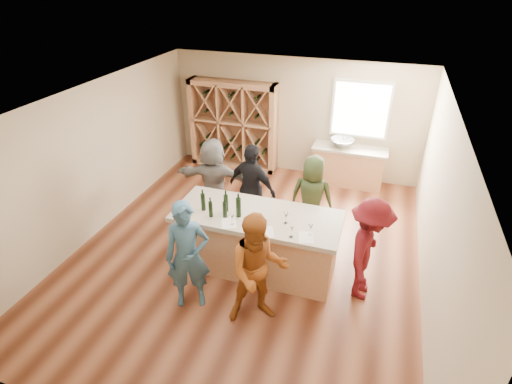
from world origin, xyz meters
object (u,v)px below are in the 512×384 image
(sink, at_px, (342,143))
(person_far_mid, at_px, (252,188))
(wine_bottle_b, at_px, (211,209))
(wine_bottle_a, at_px, (203,202))
(person_far_left, at_px, (214,180))
(wine_bottle_d, at_px, (225,210))
(wine_rack, at_px, (233,125))
(wine_bottle_c, at_px, (226,203))
(person_near_right, at_px, (258,270))
(person_server, at_px, (368,250))
(wine_bottle_e, at_px, (239,207))
(tasting_counter_base, at_px, (257,243))
(person_near_left, at_px, (188,256))
(person_far_right, at_px, (312,197))

(sink, xyz_separation_m, person_far_mid, (-1.36, -2.44, -0.13))
(sink, relative_size, wine_bottle_b, 2.04)
(wine_bottle_a, height_order, wine_bottle_b, wine_bottle_a)
(wine_bottle_b, relative_size, person_far_left, 0.15)
(wine_bottle_d, bearing_deg, wine_rack, 109.14)
(wine_bottle_c, height_order, person_near_right, person_near_right)
(wine_bottle_b, relative_size, person_server, 0.15)
(sink, height_order, person_far_left, person_far_left)
(wine_bottle_a, xyz_separation_m, person_far_mid, (0.42, 1.27, -0.34))
(sink, relative_size, person_near_right, 0.31)
(person_far_mid, bearing_deg, wine_bottle_e, 116.80)
(tasting_counter_base, height_order, person_near_left, person_near_left)
(wine_bottle_e, relative_size, person_far_left, 0.19)
(wine_bottle_d, relative_size, person_far_left, 0.16)
(tasting_counter_base, distance_m, person_far_right, 1.43)
(tasting_counter_base, xyz_separation_m, person_far_left, (-1.30, 1.24, 0.36))
(wine_bottle_b, relative_size, person_far_mid, 0.15)
(person_far_left, bearing_deg, person_far_right, 170.43)
(sink, bearing_deg, wine_bottle_c, -111.19)
(person_far_right, bearing_deg, wine_rack, -42.60)
(person_far_mid, bearing_deg, person_far_right, -156.82)
(wine_bottle_d, bearing_deg, person_near_right, -45.50)
(wine_bottle_c, relative_size, person_near_right, 0.17)
(sink, height_order, wine_bottle_a, wine_bottle_a)
(wine_rack, distance_m, person_near_right, 5.19)
(sink, xyz_separation_m, person_near_left, (-1.60, -4.67, -0.12))
(wine_rack, xyz_separation_m, person_server, (3.59, -3.74, -0.24))
(sink, relative_size, person_far_left, 0.31)
(wine_bottle_b, xyz_separation_m, wine_bottle_c, (0.17, 0.22, 0.02))
(person_server, relative_size, person_far_left, 1.00)
(wine_rack, bearing_deg, person_near_right, -65.28)
(person_far_left, bearing_deg, person_server, 147.29)
(person_far_left, bearing_deg, wine_bottle_c, 112.23)
(wine_bottle_c, height_order, wine_bottle_e, wine_bottle_e)
(tasting_counter_base, relative_size, wine_bottle_b, 9.78)
(wine_bottle_b, height_order, person_server, person_server)
(wine_bottle_e, xyz_separation_m, person_near_left, (-0.44, -0.96, -0.35))
(wine_bottle_e, bearing_deg, wine_bottle_c, 160.48)
(wine_bottle_a, xyz_separation_m, person_far_right, (1.54, 1.37, -0.40))
(tasting_counter_base, bearing_deg, person_far_right, 61.44)
(wine_bottle_e, bearing_deg, wine_bottle_a, 179.46)
(person_near_right, bearing_deg, person_far_left, 100.78)
(wine_bottle_b, height_order, person_far_mid, person_far_mid)
(wine_bottle_a, xyz_separation_m, wine_bottle_e, (0.62, -0.01, 0.02))
(wine_bottle_e, bearing_deg, tasting_counter_base, 30.32)
(person_near_left, relative_size, person_server, 1.04)
(wine_bottle_d, xyz_separation_m, person_far_left, (-0.85, 1.48, -0.36))
(wine_bottle_d, xyz_separation_m, wine_bottle_e, (0.20, 0.09, 0.03))
(person_server, relative_size, person_far_mid, 0.98)
(person_far_mid, distance_m, person_far_right, 1.13)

